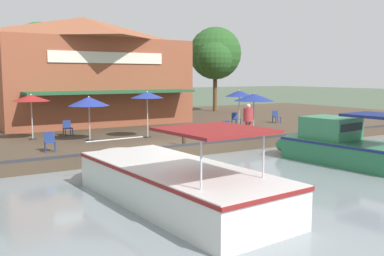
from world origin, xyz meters
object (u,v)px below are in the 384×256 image
Objects in this scene: cafe_chair_under_first_umbrella at (67,127)px; mooring_post at (184,136)px; patio_umbrella_mid_patio_left at (147,95)px; patio_umbrella_near_quay_edge at (31,98)px; motorboat_second_along at (336,145)px; patio_umbrella_mid_patio_right at (239,94)px; cafe_chair_mid_patio at (276,116)px; person_near_entrance at (248,116)px; tree_behind_restaurant at (215,55)px; cafe_chair_far_corner_seat at (227,128)px; patio_umbrella_by_entrance at (254,97)px; waterfront_restaurant at (85,69)px; tree_downstream_bank at (40,56)px; patio_umbrella_far_corner at (89,101)px; cafe_chair_facing_river at (50,141)px; motorboat_distant_upstream at (162,178)px; cafe_chair_back_row_seat at (236,118)px.

cafe_chair_under_first_umbrella is 7.23m from mooring_post.
patio_umbrella_mid_patio_left reaches higher than patio_umbrella_near_quay_edge.
patio_umbrella_mid_patio_right is at bearing 169.78° from motorboat_second_along.
patio_umbrella_mid_patio_left reaches higher than cafe_chair_mid_patio.
tree_behind_restaurant reaches higher than person_near_entrance.
mooring_post reaches higher than cafe_chair_far_corner_seat.
patio_umbrella_mid_patio_left is 2.77× the size of mooring_post.
waterfront_restaurant is at bearing -154.60° from patio_umbrella_by_entrance.
patio_umbrella_by_entrance is 10.45m from cafe_chair_under_first_umbrella.
patio_umbrella_mid_patio_right reaches higher than cafe_chair_far_corner_seat.
tree_downstream_bank is (-16.36, -7.95, 2.73)m from patio_umbrella_by_entrance.
patio_umbrella_mid_patio_right is at bearing 84.93° from patio_umbrella_near_quay_edge.
patio_umbrella_near_quay_edge is at bearing -127.15° from patio_umbrella_far_corner.
cafe_chair_under_first_umbrella is 8.75m from cafe_chair_far_corner_seat.
cafe_chair_mid_patio is at bearing 118.23° from cafe_chair_far_corner_seat.
tree_downstream_bank reaches higher than mooring_post.
cafe_chair_facing_river is (11.71, -5.32, -3.31)m from waterfront_restaurant.
patio_umbrella_near_quay_edge is at bearing -117.80° from person_near_entrance.
cafe_chair_mid_patio is 1.00× the size of cafe_chair_far_corner_seat.
cafe_chair_under_first_umbrella is at bearing -147.79° from mooring_post.
cafe_chair_facing_river is 0.09× the size of motorboat_distant_upstream.
cafe_chair_far_corner_seat is at bearing 56.94° from cafe_chair_under_first_umbrella.
motorboat_distant_upstream is (10.88, -14.64, -0.36)m from cafe_chair_mid_patio.
cafe_chair_mid_patio is at bearing 100.15° from patio_umbrella_mid_patio_left.
tree_downstream_bank is (-12.41, -13.24, 4.35)m from cafe_chair_mid_patio.
cafe_chair_under_first_umbrella is (-2.95, -3.46, -1.79)m from patio_umbrella_mid_patio_left.
cafe_chair_back_row_seat is 0.95× the size of mooring_post.
person_near_entrance is (5.78, 8.00, 0.68)m from cafe_chair_under_first_umbrella.
cafe_chair_mid_patio is at bearing 95.66° from patio_umbrella_far_corner.
cafe_chair_under_first_umbrella is at bearing -168.45° from patio_umbrella_far_corner.
cafe_chair_back_row_seat is (7.96, 7.61, -3.31)m from waterfront_restaurant.
patio_umbrella_near_quay_edge is at bearing -111.87° from patio_umbrella_by_entrance.
tree_downstream_bank is at bearing 176.55° from motorboat_distant_upstream.
cafe_chair_facing_river is at bearing -73.43° from patio_umbrella_mid_patio_left.
patio_umbrella_mid_patio_right is at bearing 39.57° from waterfront_restaurant.
patio_umbrella_far_corner is 0.25× the size of motorboat_distant_upstream.
patio_umbrella_far_corner is 2.67× the size of cafe_chair_mid_patio.
patio_umbrella_mid_patio_left is 9.92m from motorboat_distant_upstream.
patio_umbrella_by_entrance is at bearing 68.13° from patio_umbrella_near_quay_edge.
patio_umbrella_near_quay_edge is at bearing -114.08° from patio_umbrella_mid_patio_left.
patio_umbrella_mid_patio_right is 1.02× the size of patio_umbrella_by_entrance.
tree_downstream_bank is at bearing -160.66° from motorboat_second_along.
tree_downstream_bank is (-23.29, 1.40, 4.71)m from motorboat_distant_upstream.
cafe_chair_under_first_umbrella is at bearing -60.09° from tree_behind_restaurant.
patio_umbrella_mid_patio_left reaches higher than patio_umbrella_by_entrance.
patio_umbrella_by_entrance is at bearing 128.27° from person_near_entrance.
waterfront_restaurant reaches higher than patio_umbrella_near_quay_edge.
motorboat_distant_upstream is (9.50, -0.78, -1.88)m from patio_umbrella_far_corner.
tree_downstream_bank reaches higher than waterfront_restaurant.
patio_umbrella_mid_patio_right is 16.34m from tree_downstream_bank.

